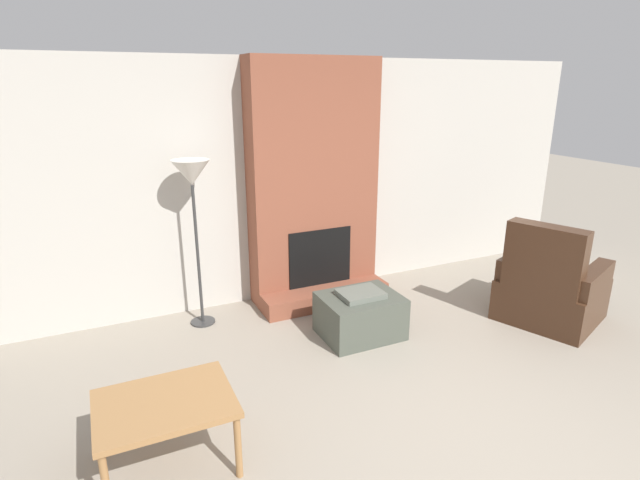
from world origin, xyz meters
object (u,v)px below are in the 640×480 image
(ottoman, at_px, (360,315))
(armchair, at_px, (549,292))
(side_table, at_px, (165,408))
(floor_lamp_left, at_px, (192,181))

(ottoman, relative_size, armchair, 0.64)
(ottoman, bearing_deg, armchair, -15.69)
(armchair, height_order, side_table, armchair)
(ottoman, height_order, side_table, side_table)
(ottoman, height_order, floor_lamp_left, floor_lamp_left)
(ottoman, bearing_deg, side_table, -152.82)
(armchair, xyz_separation_m, side_table, (-3.83, -0.47, 0.11))
(ottoman, height_order, armchair, armchair)
(armchair, bearing_deg, ottoman, 52.68)
(ottoman, relative_size, floor_lamp_left, 0.45)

